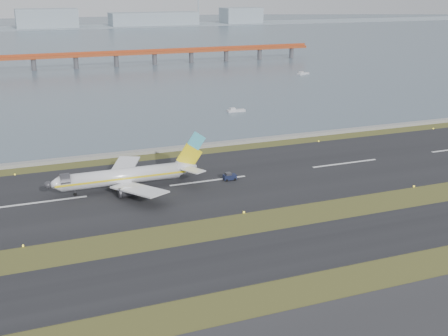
{
  "coord_description": "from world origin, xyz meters",
  "views": [
    {
      "loc": [
        -44.75,
        -94.94,
        46.37
      ],
      "look_at": [
        1.1,
        22.0,
        5.75
      ],
      "focal_mm": 45.0,
      "sensor_mm": 36.0,
      "label": 1
    }
  ],
  "objects": [
    {
      "name": "ground",
      "position": [
        0.0,
        0.0,
        0.0
      ],
      "size": [
        1000.0,
        1000.0,
        0.0
      ],
      "primitive_type": "plane",
      "color": "#3D4D1B",
      "rests_on": "ground"
    },
    {
      "name": "taxiway_strip",
      "position": [
        0.0,
        -12.0,
        0.05
      ],
      "size": [
        1000.0,
        18.0,
        0.1
      ],
      "primitive_type": "cube",
      "color": "black",
      "rests_on": "ground"
    },
    {
      "name": "runway_strip",
      "position": [
        0.0,
        30.0,
        0.05
      ],
      "size": [
        1000.0,
        45.0,
        0.1
      ],
      "primitive_type": "cube",
      "color": "black",
      "rests_on": "ground"
    },
    {
      "name": "seawall",
      "position": [
        0.0,
        60.0,
        0.5
      ],
      "size": [
        1000.0,
        2.5,
        1.0
      ],
      "primitive_type": "cube",
      "color": "gray",
      "rests_on": "ground"
    },
    {
      "name": "bay_water",
      "position": [
        0.0,
        460.0,
        0.0
      ],
      "size": [
        1400.0,
        800.0,
        1.3
      ],
      "primitive_type": "cube",
      "color": "#465664",
      "rests_on": "ground"
    },
    {
      "name": "red_pier",
      "position": [
        20.0,
        250.0,
        7.28
      ],
      "size": [
        260.0,
        5.0,
        10.2
      ],
      "color": "#9F3F1B",
      "rests_on": "ground"
    },
    {
      "name": "far_shoreline",
      "position": [
        13.62,
        620.0,
        6.07
      ],
      "size": [
        1400.0,
        80.0,
        60.5
      ],
      "color": "#8F9EA9",
      "rests_on": "ground"
    },
    {
      "name": "airliner",
      "position": [
        -19.92,
        31.31,
        3.46
      ],
      "size": [
        38.52,
        32.89,
        12.8
      ],
      "color": "white",
      "rests_on": "ground"
    },
    {
      "name": "pushback_tug",
      "position": [
        5.19,
        28.66,
        1.0
      ],
      "size": [
        3.26,
        1.99,
        2.05
      ],
      "rotation": [
        0.0,
        0.0,
        -0.03
      ],
      "color": "#121833",
      "rests_on": "ground"
    },
    {
      "name": "workboat_near",
      "position": [
        37.77,
        103.25,
        0.54
      ],
      "size": [
        7.1,
        2.52,
        1.7
      ],
      "rotation": [
        0.0,
        0.0,
        -0.05
      ],
      "color": "silver",
      "rests_on": "ground"
    },
    {
      "name": "workboat_far",
      "position": [
        109.85,
        179.62,
        0.59
      ],
      "size": [
        8.09,
        5.01,
        1.88
      ],
      "rotation": [
        0.0,
        0.0,
        0.36
      ],
      "color": "silver",
      "rests_on": "ground"
    }
  ]
}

